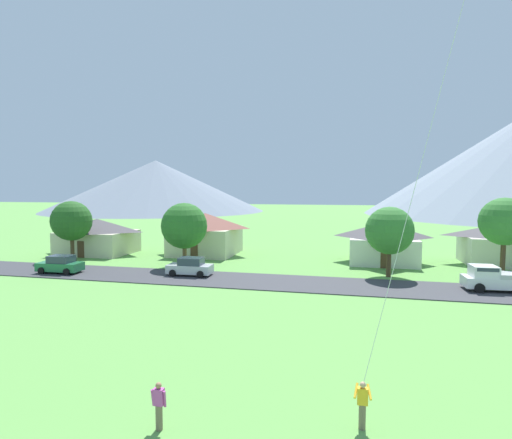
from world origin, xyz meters
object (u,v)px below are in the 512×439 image
Objects in this scene: house_leftmost at (382,242)px; tree_near_left at (389,231)px; tree_near_right at (504,222)px; tree_right_of_center at (184,226)px; house_left_center at (205,233)px; watcher_person at (159,405)px; pickup_truck_white_west_side at (496,279)px; parked_car_silver_west_end at (190,267)px; parked_car_green_mid_west at (60,265)px; tree_left_of_center at (71,221)px; house_right_center at (98,236)px.

house_leftmost is 8.19m from tree_near_left.
tree_near_right is (9.98, 1.18, 0.92)m from tree_near_left.
tree_near_right is at bearing 1.66° from tree_right_of_center.
house_left_center is (-21.25, 0.70, 0.39)m from house_leftmost.
pickup_truck_white_west_side is at bearing 52.64° from watcher_person.
house_left_center reaches higher than parked_car_silver_west_end.
pickup_truck_white_west_side reaches higher than watcher_person.
parked_car_green_mid_west is 30.13m from watcher_person.
tree_near_left is 0.96× the size of tree_left_of_center.
parked_car_silver_west_end is 0.99× the size of parked_car_green_mid_west.
tree_near_left is 18.95m from parked_car_silver_west_end.
house_leftmost is 1.56× the size of pickup_truck_white_west_side.
tree_near_left is 20.54m from tree_right_of_center.
tree_near_left is at bearing 10.29° from parked_car_green_mid_west.
watcher_person is at bearing -68.83° from tree_right_of_center.
tree_right_of_center is at bearing 119.08° from parked_car_silver_west_end.
house_right_center is 1.35× the size of tree_right_of_center.
tree_near_left is at bearing 69.97° from watcher_person.
tree_left_of_center reaches higher than watcher_person.
house_right_center is 1.22× the size of tree_near_right.
house_right_center reaches higher than parked_car_green_mid_west.
parked_car_silver_west_end reaches higher than watcher_person.
tree_right_of_center is (0.70, -8.34, 1.65)m from house_left_center.
tree_right_of_center is 30.54m from tree_near_right.
house_leftmost is 36.49m from watcher_person.
parked_car_green_mid_west is 38.92m from pickup_truck_white_west_side.
parked_car_green_mid_west is (-30.98, -13.56, -1.42)m from house_leftmost.
house_left_center is at bearing 178.11° from house_leftmost.
pickup_truck_white_west_side is at bearing -112.48° from tree_near_right.
tree_near_right is (44.77, -0.03, 0.74)m from tree_left_of_center.
house_leftmost reaches higher than pickup_truck_white_west_side.
house_leftmost is at bearing 145.87° from tree_near_right.
house_left_center is at bearing 94.81° from tree_right_of_center.
parked_car_green_mid_west is at bearing -170.57° from tree_near_right.
house_leftmost is at bearing -1.89° from house_left_center.
watcher_person is (-9.90, -27.16, -3.46)m from tree_near_left.
parked_car_silver_west_end is (-18.23, -3.85, -3.47)m from tree_near_left.
tree_right_of_center is 4.03× the size of watcher_person.
house_leftmost is 1.22× the size of tree_right_of_center.
house_right_center is 45.14m from tree_near_right.
tree_left_of_center is at bearing -169.07° from house_leftmost.
house_leftmost is at bearing 10.93° from tree_left_of_center.
house_left_center is at bearing 157.87° from tree_near_left.
house_right_center is 5.43× the size of watcher_person.
house_right_center is (-34.81, -1.86, -0.01)m from house_leftmost.
tree_near_left is at bearing -22.13° from house_left_center.
tree_near_right is (30.51, 0.89, 0.93)m from tree_right_of_center.
watcher_person is (-17.80, -23.32, -0.18)m from pickup_truck_white_west_side.
tree_right_of_center is (-20.55, -7.64, 2.04)m from house_leftmost.
tree_right_of_center is (-20.54, 0.29, -0.01)m from tree_near_left.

